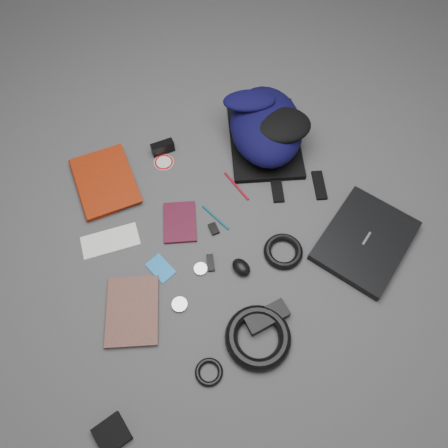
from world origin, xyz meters
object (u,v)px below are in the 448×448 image
comic_book (106,313)px  dvd_case (180,222)px  laptop (365,241)px  compact_camera (163,148)px  power_brick (267,317)px  textbook_red (77,191)px  mouse (241,267)px  pouch (112,434)px  backpack (266,126)px

comic_book → dvd_case: size_ratio=1.42×
laptop → compact_camera: (-0.47, 0.71, 0.01)m
power_brick → compact_camera: bearing=91.4°
textbook_red → mouse: size_ratio=3.99×
pouch → mouse: bearing=25.3°
compact_camera → mouse: 0.59m
compact_camera → power_brick: size_ratio=0.63×
textbook_red → dvd_case: size_ratio=1.75×
laptop → compact_camera: bearing=96.8°
comic_book → compact_camera: 0.68m
laptop → power_brick: bearing=162.7°
backpack → dvd_case: size_ratio=2.64×
dvd_case → pouch: 0.72m
compact_camera → mouse: size_ratio=1.24×
backpack → dvd_case: 0.51m
backpack → pouch: (-0.94, -0.72, -0.08)m
backpack → compact_camera: 0.42m
backpack → mouse: size_ratio=6.01×
textbook_red → dvd_case: 0.41m
mouse → power_brick: mouse is taller
backpack → compact_camera: backpack is taller
power_brick → laptop: bearing=9.4°
textbook_red → comic_book: (-0.07, -0.49, -0.01)m
dvd_case → comic_book: bearing=-128.1°
comic_book → pouch: 0.37m
backpack → power_brick: backpack is taller
mouse → pouch: mouse is taller
compact_camera → power_brick: bearing=-84.0°
comic_book → laptop: bearing=12.7°
dvd_case → mouse: mouse is taller
dvd_case → pouch: (-0.47, -0.54, 0.01)m
backpack → dvd_case: bearing=-134.9°
laptop → textbook_red: bearing=114.1°
comic_book → compact_camera: compact_camera is taller
power_brick → comic_book: bearing=150.2°
textbook_red → mouse: (0.40, -0.57, 0.00)m
power_brick → pouch: power_brick is taller
compact_camera → laptop: bearing=-51.9°
comic_book → power_brick: 0.53m
pouch → power_brick: bearing=8.4°
laptop → compact_camera: size_ratio=3.86×
power_brick → textbook_red: bearing=117.1°
compact_camera → pouch: bearing=-117.9°
backpack → textbook_red: (-0.75, 0.12, -0.08)m
textbook_red → comic_book: bearing=-92.8°
mouse → laptop: bearing=-27.9°
comic_book → mouse: 0.47m
backpack → power_brick: 0.74m
textbook_red → compact_camera: bearing=9.7°
compact_camera → power_brick: (0.02, -0.78, -0.01)m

